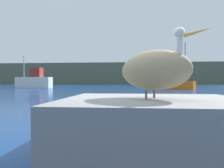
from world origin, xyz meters
The scene contains 7 objects.
ground_plane centered at (0.00, 0.00, 0.00)m, with size 260.00×260.00×0.00m, color navy.
hillside_backdrop centered at (0.00, 68.71, 3.27)m, with size 140.00×14.00×6.54m, color #5B664C.
pier_dock centered at (0.57, -0.66, 0.35)m, with size 2.55×2.29×0.69m, color gray.
pelican centered at (0.58, -0.66, 1.10)m, with size 1.24×1.21×0.94m.
fishing_boat_orange centered at (4.60, 22.52, 0.79)m, with size 5.39×3.74×5.32m.
fishing_boat_teal centered at (4.60, 38.68, 1.00)m, with size 7.54×4.04×3.91m.
fishing_boat_white centered at (-13.42, 25.28, 1.00)m, with size 5.04×1.72×4.46m.
Camera 1 is at (0.29, -3.84, 0.94)m, focal length 35.22 mm.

